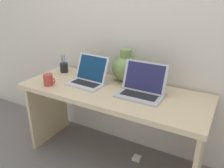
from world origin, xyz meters
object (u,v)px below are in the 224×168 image
(laptop_left, at_px, (89,76))
(coffee_mug, at_px, (48,80))
(pen_cup, at_px, (64,67))
(laptop_right, at_px, (142,87))
(green_vase, at_px, (125,68))
(power_brick, at_px, (137,158))

(laptop_left, xyz_separation_m, coffee_mug, (-0.27, -0.21, -0.01))
(coffee_mug, distance_m, pen_cup, 0.34)
(pen_cup, bearing_deg, laptop_left, -16.99)
(laptop_right, distance_m, green_vase, 0.32)
(green_vase, bearing_deg, coffee_mug, -141.06)
(green_vase, xyz_separation_m, power_brick, (0.21, -0.14, -0.80))
(coffee_mug, relative_size, power_brick, 1.70)
(pen_cup, height_order, power_brick, pen_cup)
(coffee_mug, bearing_deg, green_vase, 38.94)
(power_brick, bearing_deg, coffee_mug, -159.41)
(laptop_left, height_order, power_brick, laptop_left)
(laptop_left, bearing_deg, green_vase, 40.57)
(laptop_right, xyz_separation_m, power_brick, (-0.04, 0.06, -0.75))
(laptop_left, relative_size, coffee_mug, 2.73)
(laptop_left, bearing_deg, coffee_mug, -142.58)
(laptop_right, distance_m, power_brick, 0.75)
(laptop_left, relative_size, pen_cup, 1.81)
(power_brick, bearing_deg, laptop_left, -172.03)
(laptop_right, bearing_deg, laptop_left, -179.62)
(green_vase, height_order, pen_cup, green_vase)
(laptop_left, bearing_deg, pen_cup, 163.01)
(laptop_left, xyz_separation_m, power_brick, (0.45, 0.06, -0.75))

